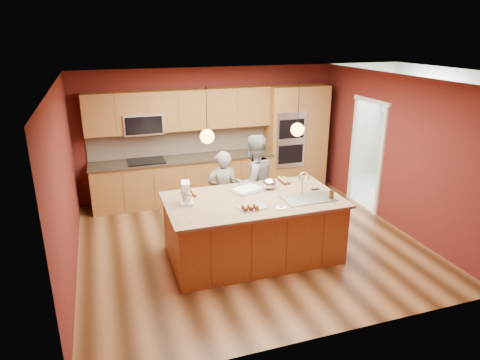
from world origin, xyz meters
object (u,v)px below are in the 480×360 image
object	(u,v)px
stand_mixer	(186,195)
mixing_bowl	(270,184)
person_left	(223,192)
person_right	(254,182)
island	(254,227)

from	to	relation	value
stand_mixer	mixing_bowl	distance (m)	1.42
person_left	mixing_bowl	xyz separation A→B (m)	(0.59, -0.68, 0.33)
stand_mixer	mixing_bowl	xyz separation A→B (m)	(1.40, 0.20, -0.06)
person_left	person_right	world-z (taller)	person_right
island	stand_mixer	distance (m)	1.20
island	person_left	world-z (taller)	person_left
person_left	stand_mixer	xyz separation A→B (m)	(-0.81, -0.88, 0.38)
stand_mixer	mixing_bowl	size ratio (longest dim) A/B	1.53
person_right	mixing_bowl	bearing A→B (deg)	78.79
person_right	stand_mixer	world-z (taller)	person_right
island	person_left	xyz separation A→B (m)	(-0.21, 1.00, 0.24)
island	person_right	size ratio (longest dim) A/B	1.55
island	mixing_bowl	distance (m)	0.75
stand_mixer	mixing_bowl	world-z (taller)	stand_mixer
person_left	stand_mixer	world-z (taller)	person_left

